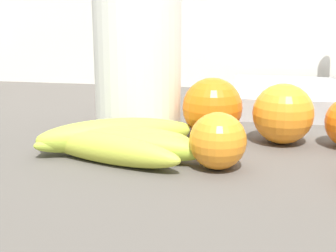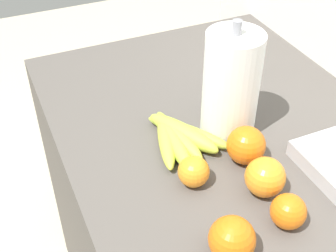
{
  "view_description": "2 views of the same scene",
  "coord_description": "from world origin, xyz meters",
  "px_view_note": "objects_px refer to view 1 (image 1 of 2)",
  "views": [
    {
      "loc": [
        -0.05,
        -0.65,
        1.05
      ],
      "look_at": [
        -0.15,
        -0.12,
        0.91
      ],
      "focal_mm": 50.08,
      "sensor_mm": 36.0,
      "label": 1
    },
    {
      "loc": [
        0.48,
        -0.46,
        1.54
      ],
      "look_at": [
        -0.23,
        -0.14,
        0.92
      ],
      "focal_mm": 48.78,
      "sensor_mm": 36.0,
      "label": 2
    }
  ],
  "objects_px": {
    "paper_towel_roll": "(138,47)",
    "orange_front": "(283,114)",
    "orange_right": "(218,141)",
    "orange_far_right": "(212,108)",
    "banana_bunch": "(115,141)"
  },
  "relations": [
    {
      "from": "banana_bunch",
      "to": "orange_front",
      "type": "relative_size",
      "value": 2.76
    },
    {
      "from": "orange_front",
      "to": "orange_right",
      "type": "bearing_deg",
      "value": -123.37
    },
    {
      "from": "orange_far_right",
      "to": "paper_towel_roll",
      "type": "relative_size",
      "value": 0.3
    },
    {
      "from": "orange_front",
      "to": "orange_right",
      "type": "height_order",
      "value": "orange_front"
    },
    {
      "from": "orange_far_right",
      "to": "paper_towel_roll",
      "type": "bearing_deg",
      "value": 169.92
    },
    {
      "from": "paper_towel_roll",
      "to": "banana_bunch",
      "type": "bearing_deg",
      "value": -89.39
    },
    {
      "from": "banana_bunch",
      "to": "orange_far_right",
      "type": "xyz_separation_m",
      "value": [
        0.11,
        0.11,
        0.02
      ]
    },
    {
      "from": "orange_far_right",
      "to": "orange_right",
      "type": "bearing_deg",
      "value": -82.16
    },
    {
      "from": "orange_right",
      "to": "orange_far_right",
      "type": "distance_m",
      "value": 0.13
    },
    {
      "from": "paper_towel_roll",
      "to": "orange_front",
      "type": "bearing_deg",
      "value": -9.43
    },
    {
      "from": "banana_bunch",
      "to": "orange_far_right",
      "type": "relative_size",
      "value": 2.67
    },
    {
      "from": "orange_right",
      "to": "orange_far_right",
      "type": "relative_size",
      "value": 0.78
    },
    {
      "from": "orange_far_right",
      "to": "banana_bunch",
      "type": "bearing_deg",
      "value": -135.64
    },
    {
      "from": "orange_front",
      "to": "orange_far_right",
      "type": "bearing_deg",
      "value": 171.32
    },
    {
      "from": "orange_front",
      "to": "banana_bunch",
      "type": "bearing_deg",
      "value": -155.7
    }
  ]
}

